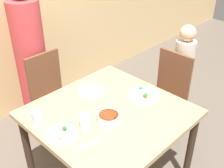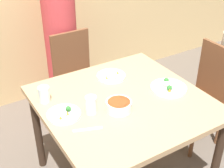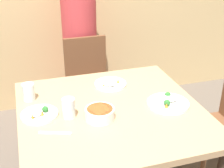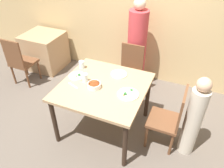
{
  "view_description": "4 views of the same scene",
  "coord_description": "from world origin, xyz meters",
  "views": [
    {
      "loc": [
        -1.24,
        -1.24,
        2.1
      ],
      "look_at": [
        0.05,
        0.02,
        1.0
      ],
      "focal_mm": 45.0,
      "sensor_mm": 36.0,
      "label": 1
    },
    {
      "loc": [
        -1.0,
        -1.49,
        1.99
      ],
      "look_at": [
        -0.05,
        0.07,
        0.89
      ],
      "focal_mm": 50.0,
      "sensor_mm": 36.0,
      "label": 2
    },
    {
      "loc": [
        -0.47,
        -1.58,
        1.77
      ],
      "look_at": [
        0.03,
        0.07,
        0.91
      ],
      "focal_mm": 50.0,
      "sensor_mm": 36.0,
      "label": 3
    },
    {
      "loc": [
        1.0,
        -2.05,
        2.48
      ],
      "look_at": [
        0.14,
        -0.04,
        0.87
      ],
      "focal_mm": 35.0,
      "sensor_mm": 36.0,
      "label": 4
    }
  ],
  "objects": [
    {
      "name": "ground_plane",
      "position": [
        0.0,
        0.0,
        0.0
      ],
      "size": [
        10.0,
        10.0,
        0.0
      ],
      "primitive_type": "plane",
      "color": "#60564C"
    },
    {
      "name": "wall_back",
      "position": [
        0.0,
        1.59,
        1.35
      ],
      "size": [
        10.0,
        0.06,
        2.7
      ],
      "color": "tan",
      "rests_on": "ground_plane"
    },
    {
      "name": "dining_table",
      "position": [
        0.0,
        0.0,
        0.69
      ],
      "size": [
        1.11,
        1.09,
        0.78
      ],
      "color": "tan",
      "rests_on": "ground_plane"
    },
    {
      "name": "chair_adult_spot",
      "position": [
        0.06,
        0.89,
        0.49
      ],
      "size": [
        0.4,
        0.4,
        0.93
      ],
      "color": "brown",
      "rests_on": "ground_plane"
    },
    {
      "name": "chair_child_spot",
      "position": [
        0.9,
        0.06,
        0.49
      ],
      "size": [
        0.4,
        0.4,
        0.93
      ],
      "rotation": [
        0.0,
        0.0,
        -1.57
      ],
      "color": "brown",
      "rests_on": "ground_plane"
    },
    {
      "name": "person_adult",
      "position": [
        0.06,
        1.22,
        0.75
      ],
      "size": [
        0.32,
        0.32,
        1.61
      ],
      "color": "#C63D42",
      "rests_on": "ground_plane"
    },
    {
      "name": "person_child",
      "position": [
        1.17,
        0.06,
        0.56
      ],
      "size": [
        0.21,
        0.21,
        1.17
      ],
      "color": "beige",
      "rests_on": "ground_plane"
    },
    {
      "name": "bowl_curry",
      "position": [
        -0.09,
        -0.09,
        0.82
      ],
      "size": [
        0.17,
        0.17,
        0.07
      ],
      "color": "white",
      "rests_on": "dining_table"
    },
    {
      "name": "plate_rice_adult",
      "position": [
        0.09,
        0.31,
        0.79
      ],
      "size": [
        0.22,
        0.22,
        0.05
      ],
      "color": "white",
      "rests_on": "dining_table"
    },
    {
      "name": "plate_rice_child",
      "position": [
        -0.43,
        0.05,
        0.79
      ],
      "size": [
        0.22,
        0.22,
        0.05
      ],
      "color": "white",
      "rests_on": "dining_table"
    },
    {
      "name": "plate_noodles",
      "position": [
        0.36,
        -0.05,
        0.79
      ],
      "size": [
        0.26,
        0.26,
        0.06
      ],
      "color": "white",
      "rests_on": "dining_table"
    },
    {
      "name": "glass_water_tall",
      "position": [
        -0.47,
        0.27,
        0.84
      ],
      "size": [
        0.08,
        0.08,
        0.11
      ],
      "color": "silver",
      "rests_on": "dining_table"
    },
    {
      "name": "glass_water_short",
      "position": [
        -0.26,
        -0.02,
        0.84
      ],
      "size": [
        0.07,
        0.07,
        0.12
      ],
      "color": "silver",
      "rests_on": "dining_table"
    },
    {
      "name": "fork_steel",
      "position": [
        -0.36,
        -0.16,
        0.78
      ],
      "size": [
        0.18,
        0.08,
        0.01
      ],
      "color": "silver",
      "rests_on": "dining_table"
    },
    {
      "name": "background_table",
      "position": [
        -1.87,
        1.13,
        0.36
      ],
      "size": [
        0.74,
        0.69,
        0.72
      ],
      "color": "tan",
      "rests_on": "ground_plane"
    },
    {
      "name": "chair_background",
      "position": [
        -1.87,
        0.44,
        0.49
      ],
      "size": [
        0.4,
        0.4,
        0.93
      ],
      "rotation": [
        0.0,
        0.0,
        3.14
      ],
      "color": "brown",
      "rests_on": "ground_plane"
    }
  ]
}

